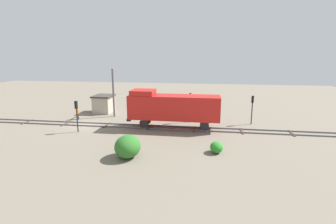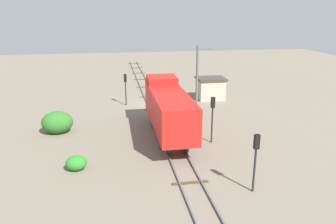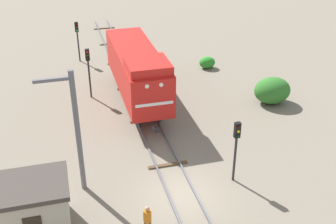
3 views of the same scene
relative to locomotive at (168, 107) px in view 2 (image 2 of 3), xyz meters
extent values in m
plane|color=#756B5B|center=(0.00, -11.42, -2.77)|extent=(101.82, 101.82, 0.00)
cube|color=#595960|center=(-0.72, -11.42, -2.69)|extent=(0.10, 67.88, 0.16)
cube|color=#595960|center=(0.72, -11.42, -2.69)|extent=(0.10, 67.88, 0.16)
cube|color=#4C3823|center=(0.00, -42.53, -2.73)|extent=(2.40, 0.24, 0.09)
cube|color=#4C3823|center=(0.00, -36.88, -2.73)|extent=(2.40, 0.24, 0.09)
cube|color=#4C3823|center=(0.00, -31.22, -2.73)|extent=(2.40, 0.24, 0.09)
cube|color=#4C3823|center=(0.00, -25.56, -2.73)|extent=(2.40, 0.24, 0.09)
cube|color=#4C3823|center=(0.00, -19.91, -2.73)|extent=(2.40, 0.24, 0.09)
cube|color=#4C3823|center=(0.00, -14.25, -2.73)|extent=(2.40, 0.24, 0.09)
cube|color=#4C3823|center=(0.00, -8.59, -2.73)|extent=(2.40, 0.24, 0.09)
cube|color=#4C3823|center=(0.00, -2.94, -2.73)|extent=(2.40, 0.24, 0.09)
cube|color=#4C3823|center=(0.00, 2.72, -2.73)|extent=(2.40, 0.24, 0.09)
cube|color=#4C3823|center=(0.00, 8.38, -2.73)|extent=(2.40, 0.24, 0.09)
cube|color=red|center=(0.00, 0.24, -0.06)|extent=(2.90, 11.00, 2.90)
cube|color=red|center=(0.00, -3.66, 1.69)|extent=(2.75, 2.80, 0.60)
cube|color=red|center=(0.00, -5.31, -0.06)|extent=(2.84, 0.10, 2.84)
cube|color=white|center=(0.00, -5.35, -0.26)|extent=(2.46, 0.06, 0.20)
sphere|color=white|center=(-0.45, -5.36, 1.04)|extent=(0.28, 0.28, 0.28)
sphere|color=white|center=(0.45, -5.36, 1.04)|extent=(0.28, 0.28, 0.28)
cylinder|color=#262628|center=(0.00, -5.61, -1.91)|extent=(0.36, 0.50, 0.36)
cylinder|color=#262628|center=(-0.72, -3.46, -2.06)|extent=(0.18, 1.10, 1.10)
cylinder|color=#262628|center=(0.72, -3.46, -2.06)|extent=(0.18, 1.10, 1.10)
cylinder|color=#262628|center=(-0.72, 3.94, -2.06)|extent=(0.18, 1.10, 1.10)
cylinder|color=#262628|center=(0.72, 3.94, -2.06)|extent=(0.18, 1.10, 1.10)
cylinder|color=#262628|center=(3.20, -10.90, -0.91)|extent=(0.14, 0.14, 3.73)
cube|color=black|center=(3.20, -10.90, 0.51)|extent=(0.32, 0.24, 0.90)
sphere|color=#390606|center=(3.20, -11.04, 0.78)|extent=(0.16, 0.16, 0.16)
sphere|color=yellow|center=(3.20, -11.04, 0.50)|extent=(0.16, 0.16, 0.16)
sphere|color=black|center=(3.20, -11.04, 0.22)|extent=(0.16, 0.16, 0.16)
cylinder|color=#262628|center=(-3.40, 1.91, -0.78)|extent=(0.14, 0.14, 3.99)
cube|color=black|center=(-3.40, 1.91, 0.76)|extent=(0.32, 0.24, 0.90)
sphere|color=red|center=(-3.40, 1.77, 1.03)|extent=(0.16, 0.16, 0.16)
sphere|color=#3C3306|center=(-3.40, 1.77, 0.75)|extent=(0.16, 0.16, 0.16)
sphere|color=black|center=(-3.40, 1.77, 0.47)|extent=(0.16, 0.16, 0.16)
cylinder|color=#262628|center=(-3.60, 9.99, -0.89)|extent=(0.14, 0.14, 3.78)
cube|color=black|center=(-3.60, 9.99, 0.55)|extent=(0.32, 0.24, 0.90)
sphere|color=#390606|center=(-3.60, 9.85, 0.82)|extent=(0.16, 0.16, 0.16)
sphere|color=#3C3306|center=(-3.60, 9.85, 0.54)|extent=(0.16, 0.16, 0.16)
sphere|color=green|center=(-3.60, 9.85, 0.26)|extent=(0.16, 0.16, 0.16)
cylinder|color=#262B38|center=(-2.50, -13.78, -2.35)|extent=(0.15, 0.15, 0.85)
cylinder|color=#262B38|center=(-2.30, -13.78, -2.35)|extent=(0.15, 0.15, 0.85)
cylinder|color=orange|center=(-2.40, -13.78, -1.61)|extent=(0.38, 0.38, 0.62)
sphere|color=tan|center=(-2.40, -13.78, -1.19)|extent=(0.23, 0.23, 0.23)
cylinder|color=#595960|center=(-5.00, -9.38, 0.73)|extent=(0.28, 0.28, 7.00)
cube|color=#595960|center=(-5.90, -9.38, 3.83)|extent=(1.80, 0.16, 0.16)
cube|color=#B2A893|center=(-7.50, -11.99, -1.52)|extent=(3.20, 2.60, 2.50)
cube|color=#3F3833|center=(-7.50, -11.99, -0.15)|extent=(3.50, 2.90, 0.24)
cube|color=#2D2319|center=(-7.50, -13.31, -1.82)|extent=(0.80, 0.06, 1.90)
ellipsoid|color=#288126|center=(7.47, 5.19, -2.24)|extent=(1.46, 1.20, 1.07)
ellipsoid|color=#2D6C26|center=(9.83, -2.68, -1.76)|extent=(2.80, 2.29, 2.04)
camera|label=1|loc=(31.09, 4.25, 6.30)|focal=28.00mm
camera|label=2|loc=(4.67, 26.84, 8.00)|focal=35.00mm
camera|label=3|loc=(-5.40, -28.43, 11.93)|focal=45.00mm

